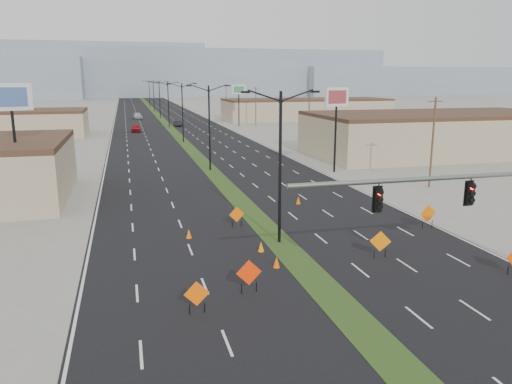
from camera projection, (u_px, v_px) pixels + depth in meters
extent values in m
plane|color=gray|center=(359.00, 326.00, 22.25)|extent=(600.00, 600.00, 0.00)
cube|color=black|center=(168.00, 126.00, 116.58)|extent=(25.00, 400.00, 0.02)
cube|color=#28491A|center=(168.00, 126.00, 116.58)|extent=(2.00, 400.00, 0.04)
cube|color=tan|center=(3.00, 125.00, 94.05)|extent=(30.00, 14.00, 4.50)
cube|color=tan|center=(435.00, 135.00, 72.46)|extent=(36.00, 18.00, 5.50)
cube|color=tan|center=(306.00, 110.00, 134.82)|extent=(44.00, 16.00, 5.00)
cube|color=gray|center=(204.00, 73.00, 312.00)|extent=(220.00, 50.00, 28.00)
cube|color=gray|center=(411.00, 81.00, 338.15)|extent=(160.00, 50.00, 18.00)
cube|color=gray|center=(89.00, 70.00, 313.18)|extent=(140.00, 50.00, 32.00)
cylinder|color=slate|center=(445.00, 178.00, 24.06)|extent=(16.00, 0.24, 0.24)
cube|color=black|center=(378.00, 200.00, 23.39)|extent=(0.50, 0.28, 1.30)
sphere|color=#FF0C05|center=(380.00, 193.00, 23.16)|extent=(0.22, 0.22, 0.22)
cube|color=black|center=(470.00, 194.00, 24.62)|extent=(0.50, 0.28, 1.30)
sphere|color=#FF0C05|center=(473.00, 187.00, 24.39)|extent=(0.22, 0.22, 0.22)
cylinder|color=black|center=(280.00, 169.00, 32.46)|extent=(0.20, 0.20, 10.00)
cube|color=black|center=(245.00, 92.00, 30.79)|extent=(0.55, 0.24, 0.14)
cube|color=black|center=(315.00, 92.00, 31.92)|extent=(0.55, 0.24, 0.14)
cylinder|color=black|center=(209.00, 129.00, 58.87)|extent=(0.20, 0.20, 10.00)
cube|color=black|center=(189.00, 86.00, 57.20)|extent=(0.55, 0.24, 0.14)
cube|color=black|center=(228.00, 86.00, 58.34)|extent=(0.55, 0.24, 0.14)
cylinder|color=black|center=(183.00, 113.00, 85.28)|extent=(0.20, 0.20, 10.00)
cube|color=black|center=(168.00, 84.00, 83.62)|extent=(0.55, 0.24, 0.14)
cube|color=black|center=(195.00, 83.00, 84.75)|extent=(0.55, 0.24, 0.14)
cylinder|color=black|center=(168.00, 105.00, 111.70)|extent=(0.20, 0.20, 10.00)
cube|color=black|center=(157.00, 82.00, 110.03)|extent=(0.55, 0.24, 0.14)
cube|color=black|center=(178.00, 82.00, 111.17)|extent=(0.55, 0.24, 0.14)
cylinder|color=black|center=(160.00, 100.00, 138.11)|extent=(0.20, 0.20, 10.00)
cube|color=black|center=(150.00, 82.00, 136.45)|extent=(0.55, 0.24, 0.14)
cube|color=black|center=(167.00, 82.00, 137.58)|extent=(0.55, 0.24, 0.14)
cylinder|color=black|center=(154.00, 96.00, 164.53)|extent=(0.20, 0.20, 10.00)
cube|color=black|center=(146.00, 81.00, 162.86)|extent=(0.55, 0.24, 0.14)
cube|color=black|center=(160.00, 81.00, 163.99)|extent=(0.55, 0.24, 0.14)
cylinder|color=black|center=(149.00, 94.00, 190.94)|extent=(0.20, 0.20, 10.00)
cube|color=black|center=(143.00, 81.00, 189.28)|extent=(0.55, 0.24, 0.14)
cube|color=black|center=(155.00, 81.00, 190.41)|extent=(0.55, 0.24, 0.14)
cylinder|color=#4C3823|center=(432.00, 143.00, 49.76)|extent=(0.20, 0.20, 9.00)
cube|color=#4C3823|center=(436.00, 101.00, 48.85)|extent=(1.60, 0.10, 0.10)
cylinder|color=#4C3823|center=(309.00, 117.00, 82.77)|extent=(0.20, 0.20, 9.00)
cube|color=#4C3823|center=(309.00, 92.00, 81.86)|extent=(1.60, 0.10, 0.10)
cylinder|color=#4C3823|center=(256.00, 106.00, 115.79)|extent=(0.20, 0.20, 9.00)
cube|color=#4C3823|center=(256.00, 88.00, 114.88)|extent=(1.60, 0.10, 0.10)
cylinder|color=#4C3823|center=(226.00, 100.00, 148.81)|extent=(0.20, 0.20, 9.00)
cube|color=#4C3823|center=(226.00, 86.00, 147.90)|extent=(1.60, 0.10, 0.10)
imported|color=maroon|center=(136.00, 128.00, 103.12)|extent=(2.06, 4.75, 1.59)
imported|color=black|center=(178.00, 124.00, 114.88)|extent=(1.73, 4.06, 1.30)
imported|color=#A8ACB1|center=(138.00, 116.00, 135.79)|extent=(2.57, 5.48, 1.55)
cube|color=#FF5A05|center=(197.00, 294.00, 23.17)|extent=(1.21, 0.05, 1.21)
cylinder|color=black|center=(190.00, 309.00, 23.25)|extent=(0.05, 0.05, 0.50)
cylinder|color=black|center=(205.00, 308.00, 23.43)|extent=(0.05, 0.05, 0.50)
cube|color=#FF3305|center=(249.00, 273.00, 25.40)|extent=(1.34, 0.08, 1.34)
cylinder|color=black|center=(242.00, 289.00, 25.49)|extent=(0.05, 0.05, 0.56)
cylinder|color=black|center=(256.00, 287.00, 25.68)|extent=(0.05, 0.05, 0.56)
cube|color=#F36005|center=(237.00, 214.00, 36.80)|extent=(1.16, 0.23, 1.17)
cylinder|color=black|center=(232.00, 224.00, 36.88)|extent=(0.05, 0.05, 0.49)
cylinder|color=black|center=(241.00, 224.00, 37.05)|extent=(0.05, 0.05, 0.49)
cube|color=orange|center=(380.00, 241.00, 30.41)|extent=(1.21, 0.52, 1.29)
cylinder|color=black|center=(374.00, 254.00, 30.50)|extent=(0.05, 0.05, 0.54)
cylinder|color=black|center=(385.00, 253.00, 30.69)|extent=(0.05, 0.05, 0.54)
cylinder|color=black|center=(508.00, 271.00, 27.94)|extent=(0.05, 0.05, 0.52)
cube|color=#D65804|center=(428.00, 213.00, 36.46)|extent=(1.36, 0.17, 1.37)
cylinder|color=black|center=(422.00, 225.00, 36.56)|extent=(0.05, 0.05, 0.57)
cylinder|color=black|center=(432.00, 224.00, 36.75)|extent=(0.05, 0.05, 0.57)
cone|color=orange|center=(261.00, 247.00, 31.68)|extent=(0.53, 0.53, 0.68)
cone|color=#FF5505|center=(276.00, 262.00, 29.00)|extent=(0.53, 0.53, 0.68)
cone|color=#DD5704|center=(298.00, 200.00, 43.73)|extent=(0.51, 0.51, 0.68)
cone|color=#FF6605|center=(189.00, 234.00, 34.35)|extent=(0.50, 0.50, 0.67)
cylinder|color=black|center=(17.00, 156.00, 42.51)|extent=(0.24, 0.24, 8.60)
cube|color=white|center=(10.00, 97.00, 41.40)|extent=(3.31, 1.50, 2.26)
cube|color=#4663A9|center=(10.00, 97.00, 41.21)|extent=(2.57, 0.98, 1.58)
cylinder|color=black|center=(335.00, 138.00, 58.03)|extent=(0.24, 0.24, 8.08)
cube|color=white|center=(337.00, 97.00, 56.99)|extent=(3.17, 1.19, 2.13)
cube|color=#993335|center=(337.00, 97.00, 56.80)|extent=(2.47, 0.73, 1.49)
cylinder|color=black|center=(239.00, 109.00, 113.89)|extent=(0.24, 0.24, 7.76)
cube|color=white|center=(239.00, 89.00, 112.89)|extent=(3.08, 0.57, 2.04)
cube|color=#388C56|center=(239.00, 89.00, 112.70)|extent=(2.45, 0.23, 1.43)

